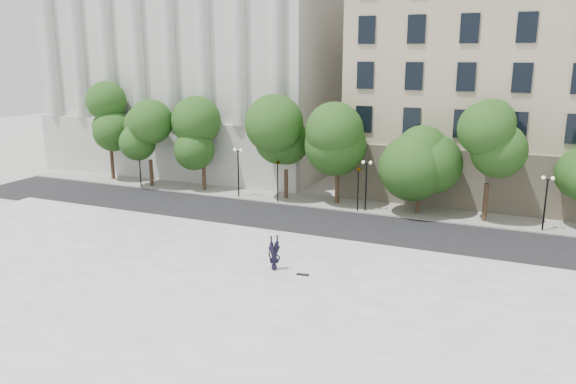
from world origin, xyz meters
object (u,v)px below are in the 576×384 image
traffic_light_east (359,168)px  skateboard (303,275)px  traffic_light_west (278,161)px  person_lying (274,265)px

traffic_light_east → skateboard: bearing=-85.0°
traffic_light_west → person_lying: size_ratio=2.07×
traffic_light_west → skateboard: 17.55m
person_lying → skateboard: size_ratio=2.85×
traffic_light_west → skateboard: bearing=-60.9°
person_lying → skateboard: (1.81, -0.14, -0.24)m
traffic_light_east → skateboard: traffic_light_east is taller
traffic_light_west → traffic_light_east: (7.06, -0.00, 0.00)m
traffic_light_west → traffic_light_east: size_ratio=1.00×
traffic_light_east → person_lying: traffic_light_east is taller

